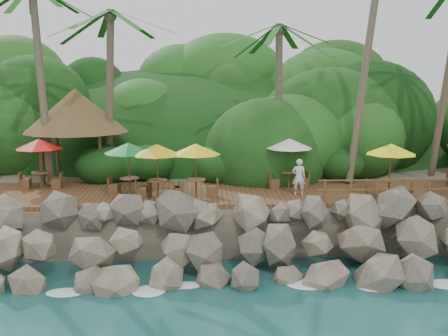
{
  "coord_description": "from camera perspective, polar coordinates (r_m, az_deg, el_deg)",
  "views": [
    {
      "loc": [
        -1.13,
        -17.67,
        7.6
      ],
      "look_at": [
        0.0,
        6.0,
        3.4
      ],
      "focal_mm": 42.52,
      "sensor_mm": 36.0,
      "label": 1
    }
  ],
  "objects": [
    {
      "name": "ground",
      "position": [
        19.27,
        0.87,
        -13.18
      ],
      "size": [
        140.0,
        140.0,
        0.0
      ],
      "primitive_type": "plane",
      "color": "#19514F",
      "rests_on": "ground"
    },
    {
      "name": "land_base",
      "position": [
        34.32,
        -0.79,
        -0.95
      ],
      "size": [
        32.0,
        25.2,
        2.1
      ],
      "primitive_type": "cube",
      "color": "gray",
      "rests_on": "ground"
    },
    {
      "name": "jungle_hill",
      "position": [
        41.88,
        -1.14,
        -0.41
      ],
      "size": [
        44.8,
        28.0,
        15.4
      ],
      "primitive_type": "ellipsoid",
      "color": "#143811",
      "rests_on": "ground"
    },
    {
      "name": "seawall",
      "position": [
        20.73,
        0.53,
        -8.08
      ],
      "size": [
        29.0,
        4.0,
        2.3
      ],
      "primitive_type": null,
      "color": "gray",
      "rests_on": "ground"
    },
    {
      "name": "terrace",
      "position": [
        24.3,
        0.0,
        -2.79
      ],
      "size": [
        26.0,
        5.0,
        0.2
      ],
      "primitive_type": "cube",
      "color": "brown",
      "rests_on": "land_base"
    },
    {
      "name": "jungle_foliage",
      "position": [
        33.56,
        -0.73,
        -3.04
      ],
      "size": [
        44.0,
        16.0,
        12.0
      ],
      "primitive_type": null,
      "color": "#143811",
      "rests_on": "ground"
    },
    {
      "name": "foam_line",
      "position": [
        19.53,
        0.81,
        -12.75
      ],
      "size": [
        25.2,
        0.8,
        0.06
      ],
      "color": "white",
      "rests_on": "ground"
    },
    {
      "name": "palapa",
      "position": [
        28.07,
        -15.65,
        5.99
      ],
      "size": [
        5.33,
        5.33,
        4.6
      ],
      "color": "brown",
      "rests_on": "ground"
    },
    {
      "name": "dining_clusters",
      "position": [
        23.42,
        1.18,
        1.84
      ],
      "size": [
        25.78,
        4.85,
        2.36
      ],
      "color": "brown",
      "rests_on": "terrace"
    },
    {
      "name": "railing",
      "position": [
        23.64,
        19.91,
        -2.01
      ],
      "size": [
        8.3,
        0.1,
        1.0
      ],
      "color": "brown",
      "rests_on": "terrace"
    },
    {
      "name": "waiter",
      "position": [
        23.67,
        8.05,
        -0.97
      ],
      "size": [
        0.65,
        0.48,
        1.63
      ],
      "primitive_type": "imported",
      "rotation": [
        0.0,
        0.0,
        2.99
      ],
      "color": "white",
      "rests_on": "terrace"
    }
  ]
}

